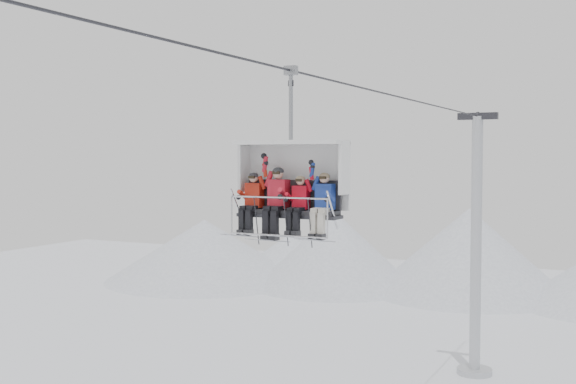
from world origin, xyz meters
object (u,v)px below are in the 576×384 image
at_px(chairlift_carrier, 293,178).
at_px(skier_center_right, 299,203).
at_px(skier_far_left, 252,200).
at_px(skier_far_right, 323,202).
at_px(skier_center_left, 277,199).
at_px(lift_tower_right, 476,263).

xyz_separation_m(chairlift_carrier, skier_center_right, (0.30, -0.33, -0.57)).
distance_m(skier_far_left, skier_far_right, 1.87).
height_order(skier_center_left, skier_far_right, skier_center_left).
bearing_deg(skier_far_left, skier_center_right, -0.39).
height_order(lift_tower_right, skier_far_right, lift_tower_right).
bearing_deg(skier_far_right, skier_far_left, -179.94).
bearing_deg(chairlift_carrier, skier_far_right, -19.10).
bearing_deg(skier_far_left, skier_center_left, 1.30).
xyz_separation_m(chairlift_carrier, skier_far_right, (0.91, -0.32, -0.53)).
relative_size(skier_far_left, skier_center_right, 1.00).
xyz_separation_m(chairlift_carrier, skier_far_left, (-0.95, -0.32, -0.54)).
bearing_deg(skier_center_left, skier_far_right, -0.62).
xyz_separation_m(skier_far_left, skier_far_right, (1.87, 0.00, 0.01)).
height_order(chairlift_carrier, skier_far_left, chairlift_carrier).
relative_size(lift_tower_right, skier_far_right, 7.99).
bearing_deg(skier_center_right, lift_tower_right, 90.78).
bearing_deg(skier_far_right, skier_center_left, 179.38).
height_order(lift_tower_right, skier_center_right, lift_tower_right).
xyz_separation_m(skier_center_right, skier_far_right, (0.62, 0.01, 0.04)).
bearing_deg(skier_far_left, chairlift_carrier, 18.46).
height_order(lift_tower_right, skier_center_left, lift_tower_right).
xyz_separation_m(lift_tower_right, skier_center_right, (0.30, -22.04, 4.40)).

